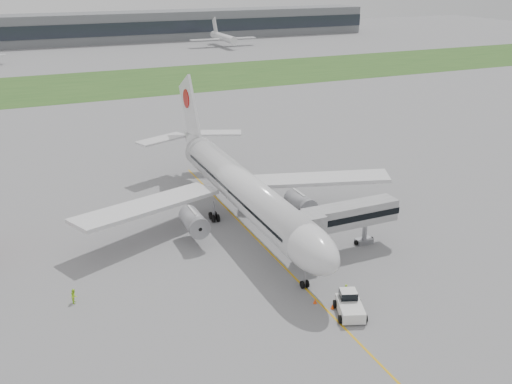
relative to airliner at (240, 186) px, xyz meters
name	(u,v)px	position (x,y,z in m)	size (l,w,h in m)	color
ground	(253,236)	(0.00, -4.87, -5.66)	(600.00, 600.00, 0.00)	gray
apron_markings	(268,251)	(0.00, -9.87, -5.66)	(70.00, 70.00, 0.04)	gold
grass_strip	(104,84)	(0.00, 115.13, -5.65)	(600.00, 50.00, 0.02)	#2C541F
terminal_building	(63,29)	(0.00, 225.00, 1.34)	(320.00, 22.30, 14.00)	slate
airliner	(240,186)	(0.00, 0.00, 0.00)	(48.13, 53.95, 17.88)	silver
pushback_tug	(350,305)	(1.94, -26.37, -4.63)	(4.09, 4.95, 2.24)	silver
jet_bridge	(345,217)	(9.05, -13.56, -0.87)	(13.99, 4.12, 6.48)	#AEAEB1
safety_cone_left	(315,301)	(-0.50, -23.27, -5.38)	(0.41, 0.41, 0.57)	#FF4A0D
safety_cone_right	(332,306)	(0.71, -24.96, -5.39)	(0.40, 0.40, 0.55)	#FF4A0D
ground_crew_near	(345,291)	(3.17, -23.57, -4.82)	(0.61, 0.40, 1.67)	#ACEE27
ground_crew_far	(74,296)	(-24.77, -12.43, -4.83)	(0.80, 0.63, 1.65)	#BFFE2A
distant_aircraft_right	(223,47)	(67.27, 186.70, -5.66)	(31.54, 27.83, 12.06)	silver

